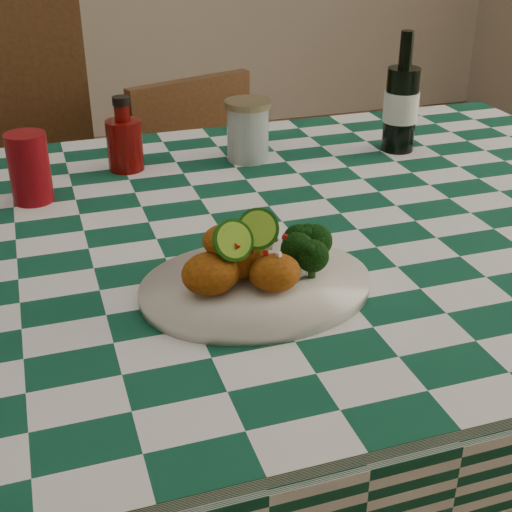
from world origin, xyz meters
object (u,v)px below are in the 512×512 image
object	(u,v)px
plate	(256,287)
dining_table	(226,424)
beer_bottle	(402,93)
wooden_chair_left	(11,224)
wooden_chair_right	(228,239)
fried_chicken_pile	(247,252)
ketchup_bottle	(124,134)
red_tumbler	(29,168)
mason_jar	(248,131)

from	to	relation	value
plate	dining_table	bearing A→B (deg)	87.69
beer_bottle	wooden_chair_left	size ratio (longest dim) A/B	0.23
plate	wooden_chair_left	size ratio (longest dim) A/B	0.30
dining_table	wooden_chair_left	distance (m)	0.84
dining_table	wooden_chair_left	bearing A→B (deg)	114.33
wooden_chair_left	wooden_chair_right	size ratio (longest dim) A/B	1.26
fried_chicken_pile	wooden_chair_left	distance (m)	1.07
plate	wooden_chair_right	size ratio (longest dim) A/B	0.38
fried_chicken_pile	dining_table	bearing A→B (deg)	84.30
ketchup_bottle	beer_bottle	size ratio (longest dim) A/B	0.59
red_tumbler	mason_jar	size ratio (longest dim) A/B	1.02
dining_table	fried_chicken_pile	bearing A→B (deg)	-95.70
fried_chicken_pile	mason_jar	xyz separation A→B (m)	(0.16, 0.50, -0.00)
plate	wooden_chair_right	bearing A→B (deg)	76.53
fried_chicken_pile	beer_bottle	world-z (taller)	beer_bottle
red_tumbler	wooden_chair_right	world-z (taller)	red_tumbler
plate	fried_chicken_pile	xyz separation A→B (m)	(-0.01, 0.00, 0.05)
beer_bottle	wooden_chair_left	xyz separation A→B (m)	(-0.79, 0.50, -0.39)
ketchup_bottle	wooden_chair_right	bearing A→B (deg)	52.17
ketchup_bottle	mason_jar	distance (m)	0.24
fried_chicken_pile	wooden_chair_left	bearing A→B (deg)	108.59
mason_jar	wooden_chair_right	distance (m)	0.61
plate	wooden_chair_right	distance (m)	1.02
ketchup_bottle	wooden_chair_left	xyz separation A→B (m)	(-0.25, 0.44, -0.34)
dining_table	mason_jar	world-z (taller)	mason_jar
dining_table	plate	distance (m)	0.45
fried_chicken_pile	plate	bearing A→B (deg)	0.00
beer_bottle	wooden_chair_left	distance (m)	1.01
dining_table	wooden_chair_right	world-z (taller)	wooden_chair_right
red_tumbler	beer_bottle	size ratio (longest dim) A/B	0.51
dining_table	wooden_chair_right	distance (m)	0.74
beer_bottle	mason_jar	bearing A→B (deg)	172.57
plate	beer_bottle	distance (m)	0.65
wooden_chair_right	red_tumbler	bearing A→B (deg)	-152.33
dining_table	wooden_chair_right	xyz separation A→B (m)	(0.21, 0.71, 0.01)
red_tumbler	beer_bottle	distance (m)	0.72
dining_table	wooden_chair_left	size ratio (longest dim) A/B	1.62
ketchup_bottle	wooden_chair_left	distance (m)	0.61
wooden_chair_right	beer_bottle	bearing A→B (deg)	-81.18
fried_chicken_pile	mason_jar	bearing A→B (deg)	72.31
red_tumbler	wooden_chair_left	bearing A→B (deg)	97.30
dining_table	fried_chicken_pile	size ratio (longest dim) A/B	11.79
mason_jar	wooden_chair_left	bearing A→B (deg)	136.18
ketchup_bottle	wooden_chair_right	size ratio (longest dim) A/B	0.17
dining_table	red_tumbler	distance (m)	0.57
fried_chicken_pile	wooden_chair_right	bearing A→B (deg)	75.82
mason_jar	beer_bottle	xyz separation A→B (m)	(0.31, -0.04, 0.06)
plate	beer_bottle	size ratio (longest dim) A/B	1.32
ketchup_bottle	wooden_chair_right	distance (m)	0.67
plate	fried_chicken_pile	size ratio (longest dim) A/B	2.21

